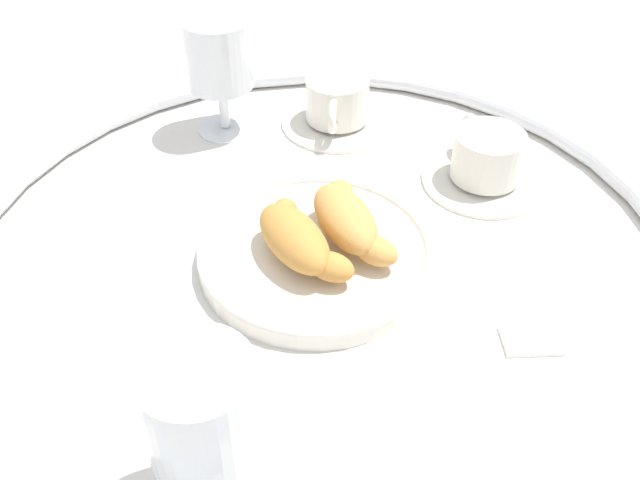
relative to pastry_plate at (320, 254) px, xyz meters
The scene contains 10 objects.
ground_plane 0.01m from the pastry_plate, 122.57° to the left, with size 2.20×2.20×0.00m, color silver.
table_chrome_rim 0.01m from the pastry_plate, 122.57° to the left, with size 0.72×0.72×0.02m, color silver.
pastry_plate is the anchor object (origin of this frame).
croissant_large 0.04m from the pastry_plate, 118.49° to the right, with size 0.12×0.10×0.04m.
croissant_small 0.04m from the pastry_plate, 60.71° to the left, with size 0.12×0.11×0.04m.
coffee_cup_near 0.25m from the pastry_plate, 115.82° to the left, with size 0.14×0.14×0.06m.
coffee_cup_far 0.22m from the pastry_plate, 67.10° to the left, with size 0.14×0.14×0.06m.
juice_glass_left 0.28m from the pastry_plate, 145.98° to the left, with size 0.08×0.08×0.14m.
juice_glass_right 0.26m from the pastry_plate, 76.67° to the right, with size 0.08×0.08×0.14m.
sugar_packet 0.21m from the pastry_plate, ahead, with size 0.05×0.03×0.01m, color white.
Camera 1 is at (0.26, -0.45, 0.48)m, focal length 40.59 mm.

